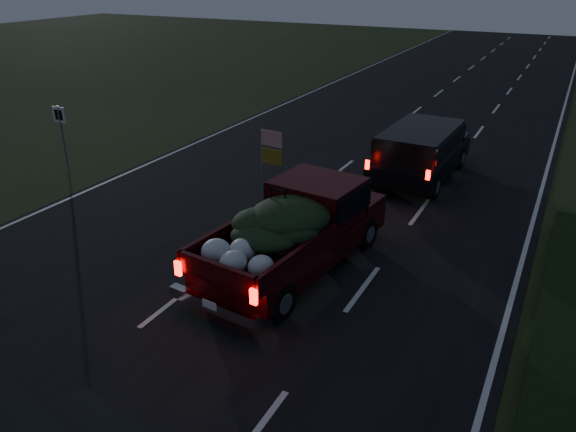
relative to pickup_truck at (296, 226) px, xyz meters
The scene contains 6 objects.
ground 3.43m from the pickup_truck, 122.10° to the right, with size 120.00×120.00×0.00m, color black.
road_asphalt 3.43m from the pickup_truck, 122.10° to the right, with size 14.00×120.00×0.02m, color black.
hedge_row 6.14m from the pickup_truck, ahead, with size 1.00×10.00×0.60m, color black.
route_sign 10.48m from the pickup_truck, 167.55° to the left, with size 0.55×0.08×2.50m.
pickup_truck is the anchor object (origin of this frame).
lead_suv 7.68m from the pickup_truck, 82.29° to the left, with size 2.37×5.31×1.51m.
Camera 1 is at (7.18, -8.29, 6.93)m, focal length 35.00 mm.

